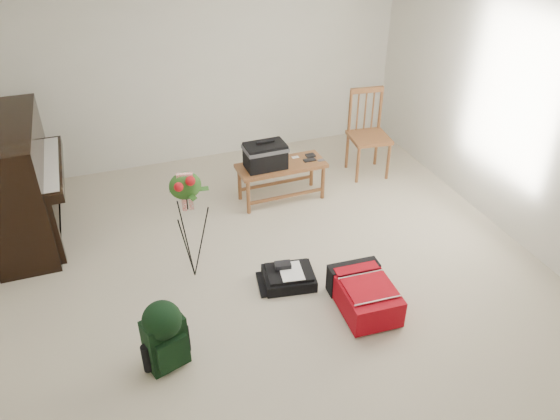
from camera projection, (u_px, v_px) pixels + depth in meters
name	position (u px, v px, depth m)	size (l,w,h in m)	color
floor	(282.00, 282.00, 5.09)	(5.00, 5.50, 0.01)	#BEB399
ceiling	(282.00, 1.00, 3.74)	(5.00, 5.50, 0.01)	white
wall_back	(205.00, 62.00, 6.59)	(5.00, 0.04, 2.50)	silver
wall_right	(532.00, 121.00, 5.12)	(0.04, 5.50, 2.50)	silver
piano	(20.00, 185.00, 5.41)	(0.71, 1.50, 1.25)	black
bench	(270.00, 159.00, 6.01)	(1.01, 0.42, 0.77)	brown
dining_chair	(368.00, 134.00, 6.61)	(0.50, 0.50, 1.05)	brown
red_suitcase	(362.00, 291.00, 4.75)	(0.48, 0.68, 0.28)	#A30615
black_duffel	(289.00, 277.00, 5.04)	(0.51, 0.44, 0.19)	black
green_backpack	(164.00, 333.00, 4.08)	(0.35, 0.32, 0.61)	black
flower_stand	(190.00, 227.00, 4.87)	(0.41, 0.41, 1.14)	black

